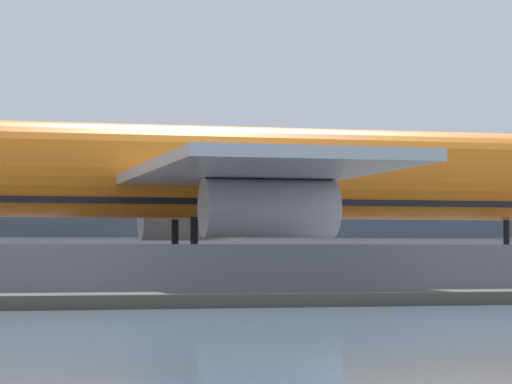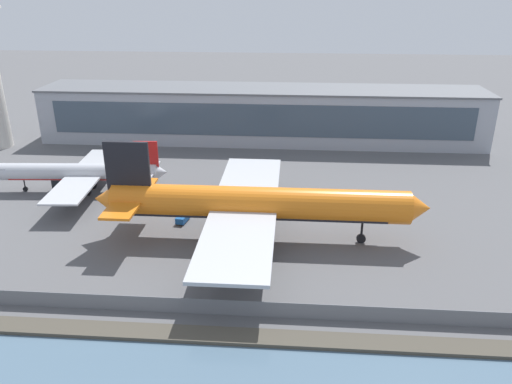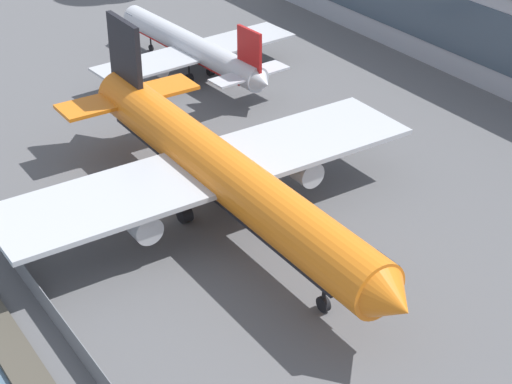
% 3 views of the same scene
% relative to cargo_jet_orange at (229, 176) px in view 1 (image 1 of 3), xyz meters
% --- Properties ---
extents(ground_plane, '(500.00, 500.00, 0.00)m').
position_rel_cargo_jet_orange_xyz_m(ground_plane, '(-5.51, -5.16, -6.42)').
color(ground_plane, '#565659').
extents(shoreline_seawall, '(320.00, 3.00, 0.50)m').
position_rel_cargo_jet_orange_xyz_m(shoreline_seawall, '(-5.51, -25.66, -6.17)').
color(shoreline_seawall, '#474238').
rests_on(shoreline_seawall, ground).
extents(perimeter_fence, '(280.00, 0.10, 2.31)m').
position_rel_cargo_jet_orange_xyz_m(perimeter_fence, '(-5.51, -21.16, -5.26)').
color(perimeter_fence, slate).
rests_on(perimeter_fence, ground).
extents(cargo_jet_orange, '(55.25, 46.81, 16.81)m').
position_rel_cargo_jet_orange_xyz_m(cargo_jet_orange, '(0.00, 0.00, 0.00)').
color(cargo_jet_orange, orange).
rests_on(cargo_jet_orange, ground).
extents(terminal_building, '(117.91, 17.11, 14.34)m').
position_rel_cargo_jet_orange_xyz_m(terminal_building, '(-2.59, 57.92, 0.76)').
color(terminal_building, '#9EA3AD').
rests_on(terminal_building, ground).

